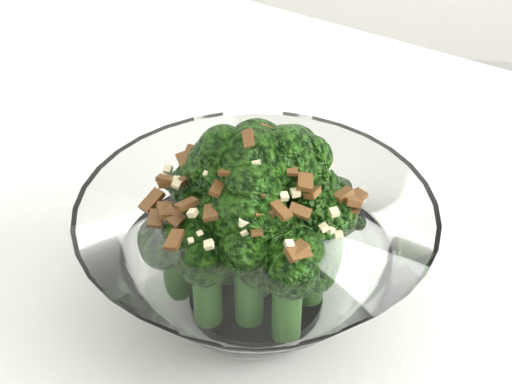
# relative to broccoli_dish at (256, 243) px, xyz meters

# --- Properties ---
(broccoli_dish) EXTENTS (0.21, 0.21, 0.13)m
(broccoli_dish) POSITION_rel_broccoli_dish_xyz_m (0.00, 0.00, 0.00)
(broccoli_dish) COLOR white
(broccoli_dish) RESTS_ON table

